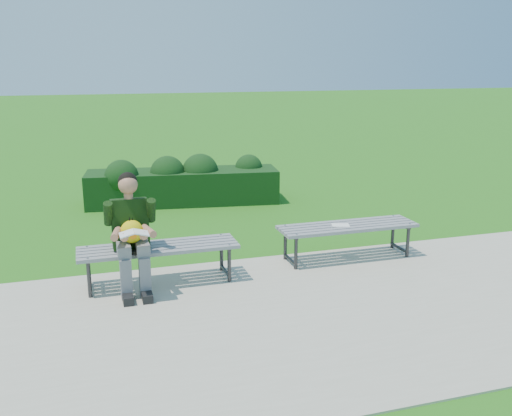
# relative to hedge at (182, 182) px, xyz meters

# --- Properties ---
(ground) EXTENTS (80.00, 80.00, 0.00)m
(ground) POSITION_rel_hedge_xyz_m (0.35, -3.28, -0.39)
(ground) COLOR #247222
(ground) RESTS_ON ground
(walkway) EXTENTS (30.00, 3.50, 0.02)m
(walkway) POSITION_rel_hedge_xyz_m (0.35, -5.03, -0.38)
(walkway) COLOR #B6AA96
(walkway) RESTS_ON ground
(hedge) EXTENTS (3.48, 1.29, 0.90)m
(hedge) POSITION_rel_hedge_xyz_m (0.00, 0.00, 0.00)
(hedge) COLOR #16370E
(hedge) RESTS_ON ground
(bench_left) EXTENTS (1.80, 0.50, 0.46)m
(bench_left) POSITION_rel_hedge_xyz_m (-0.94, -3.79, 0.03)
(bench_left) COLOR slate
(bench_left) RESTS_ON walkway
(bench_right) EXTENTS (1.80, 0.50, 0.46)m
(bench_right) POSITION_rel_hedge_xyz_m (1.50, -3.64, 0.03)
(bench_right) COLOR slate
(bench_right) RESTS_ON walkway
(seated_boy) EXTENTS (0.56, 0.76, 1.31)m
(seated_boy) POSITION_rel_hedge_xyz_m (-1.24, -3.89, 0.33)
(seated_boy) COLOR gray
(seated_boy) RESTS_ON walkway
(paper_sheet) EXTENTS (0.26, 0.22, 0.01)m
(paper_sheet) POSITION_rel_hedge_xyz_m (1.40, -3.64, 0.08)
(paper_sheet) COLOR white
(paper_sheet) RESTS_ON bench_right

